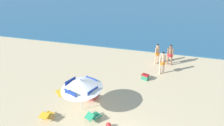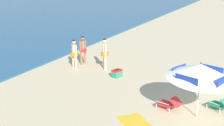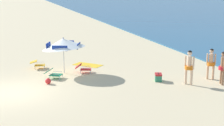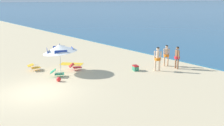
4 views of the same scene
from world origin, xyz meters
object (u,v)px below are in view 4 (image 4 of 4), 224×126
(person_standing_beside, at_px, (177,56))
(lounge_chair_facing_sea, at_px, (34,67))
(beach_ball, at_px, (59,79))
(beach_towel, at_px, (71,64))
(person_standing_near_shore, at_px, (166,54))
(person_wading_in, at_px, (158,57))
(lounge_chair_beside_umbrella, at_px, (75,67))
(lounge_chair_under_umbrella, at_px, (57,73))
(cooler_box, at_px, (135,68))
(beach_umbrella_striped_main, at_px, (60,48))

(person_standing_beside, bearing_deg, lounge_chair_facing_sea, -125.57)
(beach_ball, distance_m, beach_towel, 4.49)
(person_standing_near_shore, xyz_separation_m, person_wading_in, (0.55, -1.62, 0.06))
(person_wading_in, bearing_deg, beach_towel, -145.44)
(lounge_chair_beside_umbrella, bearing_deg, person_standing_near_shore, 61.62)
(lounge_chair_under_umbrella, distance_m, beach_towel, 3.50)
(lounge_chair_under_umbrella, xyz_separation_m, person_standing_near_shore, (2.64, 8.00, 0.69))
(lounge_chair_beside_umbrella, relative_size, person_wading_in, 0.57)
(person_standing_beside, relative_size, cooler_box, 2.88)
(lounge_chair_facing_sea, bearing_deg, beach_towel, 89.14)
(lounge_chair_under_umbrella, distance_m, person_standing_beside, 8.83)
(beach_umbrella_striped_main, bearing_deg, lounge_chair_under_umbrella, -38.95)
(person_standing_beside, distance_m, beach_towel, 8.31)
(lounge_chair_facing_sea, height_order, person_wading_in, person_wading_in)
(person_standing_beside, height_order, beach_towel, person_standing_beside)
(beach_umbrella_striped_main, xyz_separation_m, beach_ball, (1.90, -1.14, -1.57))
(lounge_chair_under_umbrella, height_order, cooler_box, lounge_chair_under_umbrella)
(person_standing_beside, xyz_separation_m, beach_towel, (-6.12, -5.53, -0.97))
(beach_towel, bearing_deg, beach_umbrella_striped_main, -48.36)
(lounge_chair_facing_sea, xyz_separation_m, cooler_box, (4.66, 5.80, -0.08))
(lounge_chair_under_umbrella, relative_size, person_standing_near_shore, 0.62)
(person_standing_beside, bearing_deg, lounge_chair_under_umbrella, -114.54)
(person_standing_near_shore, bearing_deg, cooler_box, -100.01)
(beach_umbrella_striped_main, distance_m, cooler_box, 5.62)
(person_standing_beside, bearing_deg, beach_umbrella_striped_main, -122.19)
(beach_towel, bearing_deg, lounge_chair_under_umbrella, -45.19)
(lounge_chair_facing_sea, relative_size, person_standing_near_shore, 0.56)
(lounge_chair_facing_sea, height_order, person_standing_near_shore, person_standing_near_shore)
(person_wading_in, relative_size, cooler_box, 3.01)
(person_standing_beside, bearing_deg, cooler_box, -118.14)
(lounge_chair_under_umbrella, xyz_separation_m, lounge_chair_beside_umbrella, (-0.70, 1.80, -0.00))
(lounge_chair_under_umbrella, relative_size, cooler_box, 1.76)
(cooler_box, relative_size, beach_towel, 0.33)
(person_standing_beside, bearing_deg, lounge_chair_beside_umbrella, -125.07)
(lounge_chair_under_umbrella, bearing_deg, beach_ball, -21.95)
(person_wading_in, xyz_separation_m, beach_towel, (-5.66, -3.90, -1.02))
(lounge_chair_under_umbrella, bearing_deg, person_standing_beside, 65.46)
(lounge_chair_under_umbrella, xyz_separation_m, lounge_chair_facing_sea, (-2.51, -0.61, 0.01))
(lounge_chair_under_umbrella, bearing_deg, person_standing_near_shore, 71.69)
(lounge_chair_beside_umbrella, relative_size, beach_towel, 0.56)
(person_wading_in, distance_m, beach_ball, 7.18)
(lounge_chair_under_umbrella, relative_size, lounge_chair_facing_sea, 1.11)
(lounge_chair_under_umbrella, distance_m, lounge_chair_facing_sea, 2.58)
(beach_umbrella_striped_main, bearing_deg, beach_ball, -30.90)
(lounge_chair_facing_sea, distance_m, person_standing_beside, 10.62)
(person_wading_in, bearing_deg, lounge_chair_facing_sea, -129.23)
(beach_umbrella_striped_main, relative_size, person_standing_beside, 2.01)
(person_standing_near_shore, xyz_separation_m, cooler_box, (-0.49, -2.80, -0.76))
(lounge_chair_beside_umbrella, height_order, person_standing_beside, person_standing_beside)
(lounge_chair_facing_sea, height_order, cooler_box, lounge_chair_facing_sea)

